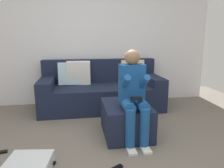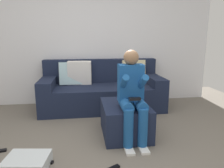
% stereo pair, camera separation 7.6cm
% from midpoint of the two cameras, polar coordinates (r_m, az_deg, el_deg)
% --- Properties ---
extents(ground_plane, '(6.35, 6.35, 0.00)m').
position_cam_midpoint_polar(ground_plane, '(2.40, -1.98, -20.48)').
color(ground_plane, '#6B6359').
extents(wall_back, '(4.89, 0.10, 2.54)m').
position_cam_midpoint_polar(wall_back, '(4.32, -5.33, 11.91)').
color(wall_back, silver).
rests_on(wall_back, ground_plane).
extents(couch_sectional, '(2.19, 0.92, 0.88)m').
position_cam_midpoint_polar(couch_sectional, '(4.01, -2.24, -1.70)').
color(couch_sectional, '#192138').
rests_on(couch_sectional, ground_plane).
extents(ottoman, '(0.60, 0.78, 0.43)m').
position_cam_midpoint_polar(ottoman, '(2.94, 4.24, -9.36)').
color(ottoman, '#192138').
rests_on(ottoman, ground_plane).
extents(person_seated, '(0.31, 0.57, 1.15)m').
position_cam_midpoint_polar(person_seated, '(2.64, 6.29, -2.75)').
color(person_seated, '#194C8C').
rests_on(person_seated, ground_plane).
extents(storage_bin, '(0.46, 0.39, 0.13)m').
position_cam_midpoint_polar(storage_bin, '(2.43, -20.86, -19.09)').
color(storage_bin, silver).
rests_on(storage_bin, ground_plane).
extents(remote_by_storage_bin, '(0.18, 0.09, 0.02)m').
position_cam_midpoint_polar(remote_by_storage_bin, '(2.50, -16.52, -19.31)').
color(remote_by_storage_bin, black).
rests_on(remote_by_storage_bin, ground_plane).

